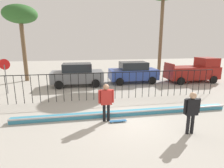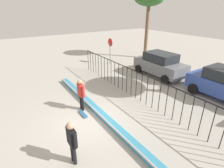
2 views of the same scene
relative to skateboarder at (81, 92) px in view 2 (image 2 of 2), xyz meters
The scene contains 8 objects.
ground_plane 1.53m from the skateboarder, ahead, with size 60.00×60.00×0.00m, color #ADA89E.
bowl_coping_ledge 1.54m from the skateboarder, 26.53° to the left, with size 11.00×0.40×0.27m.
perimeter_fence 3.51m from the skateboarder, 72.14° to the left, with size 14.04×0.04×1.77m.
skateboarder is the anchor object (origin of this frame).
skateboard 1.16m from the skateboarder, 20.87° to the right, with size 0.80×0.20×0.07m.
camera_operator 3.63m from the skateboarder, 29.02° to the right, with size 0.70×0.26×1.74m.
parked_car_gray 7.66m from the skateboarder, 100.37° to the left, with size 4.30×2.12×1.90m.
stop_sign 8.72m from the skateboarder, 136.93° to the left, with size 0.76×0.07×2.50m.
Camera 2 is at (6.86, -3.15, 5.22)m, focal length 28.25 mm.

